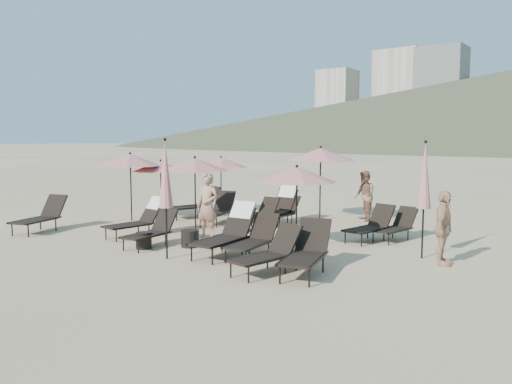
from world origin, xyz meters
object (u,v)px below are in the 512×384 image
Objects in this scene: lounger_2 at (152,230)px; lounger_4 at (268,252)px; lounger_5 at (306,251)px; lounger_11 at (396,225)px; beachgoer_b at (364,196)px; lounger_6 at (196,203)px; lounger_1 at (139,218)px; lounger_8 at (277,206)px; umbrella_open_0 at (130,160)px; lounger_12 at (253,238)px; lounger_3 at (228,231)px; umbrella_open_3 at (221,163)px; lounger_10 at (371,225)px; side_table_0 at (144,240)px; lounger_9 at (258,215)px; lounger_13 at (281,212)px; lounger_0 at (41,215)px; umbrella_open_4 at (321,154)px; side_table_1 at (190,238)px; beachgoer_c at (443,228)px; beachgoer_a at (207,206)px; umbrella_open_1 at (195,165)px; umbrella_open_5 at (161,166)px; umbrella_closed_0 at (166,175)px; lounger_7 at (218,209)px; umbrella_closed_1 at (425,177)px.

lounger_2 is 0.95× the size of lounger_4.
lounger_11 is at bearing 71.92° from lounger_5.
beachgoer_b reaches higher than lounger_5.
lounger_1 is at bearing -53.55° from lounger_6.
lounger_8 is 1.25× the size of lounger_11.
lounger_2 is at bearing -32.37° from umbrella_open_0.
lounger_12 is (-1.81, -3.79, 0.04)m from lounger_11.
lounger_2 is 2.77m from lounger_12.
lounger_8 reaches higher than lounger_3.
umbrella_open_3 is 5.11m from beachgoer_b.
side_table_0 is (-3.99, -4.19, -0.23)m from lounger_10.
lounger_9 reaches higher than lounger_13.
lounger_11 is 0.74× the size of umbrella_open_3.
lounger_13 is (0.72, 4.62, -0.01)m from lounger_2.
lounger_8 is at bearing 113.66° from lounger_5.
umbrella_open_4 reaches higher than lounger_0.
side_table_1 is 5.87m from beachgoer_c.
beachgoer_a reaches higher than lounger_6.
lounger_0 is 0.90× the size of umbrella_open_3.
lounger_0 is at bearing -139.73° from lounger_11.
umbrella_open_1 reaches higher than side_table_0.
lounger_11 is at bearing -6.65° from umbrella_open_3.
umbrella_open_5 is at bearing 131.69° from lounger_1.
lounger_6 reaches higher than lounger_9.
lounger_13 is at bearing -109.60° from umbrella_open_4.
lounger_5 is 0.70× the size of umbrella_closed_0.
lounger_7 is 1.10× the size of beachgoer_b.
lounger_9 is at bearing 9.48° from lounger_6.
umbrella_open_3 is (1.35, 2.90, -0.15)m from umbrella_open_0.
lounger_10 is 3.78× the size of side_table_1.
side_table_1 is at bearing -124.26° from lounger_10.
lounger_7 is 0.69× the size of umbrella_closed_1.
lounger_4 is at bearing -68.66° from umbrella_open_4.
lounger_10 is 3.55m from lounger_12.
umbrella_open_4 is at bearing 14.51° from umbrella_open_3.
lounger_9 is at bearing 98.51° from umbrella_closed_0.
lounger_0 is at bearing -161.20° from umbrella_closed_1.
umbrella_open_3 is at bearing 127.44° from lounger_3.
lounger_11 is 0.58× the size of umbrella_closed_0.
lounger_13 is 0.93× the size of beachgoer_b.
umbrella_open_1 is at bearing 146.09° from lounger_12.
side_table_0 is at bearing -97.79° from lounger_8.
umbrella_closed_0 is (-2.49, -0.37, 1.43)m from lounger_4.
lounger_3 is 0.78× the size of umbrella_open_4.
lounger_9 is 1.08m from lounger_13.
umbrella_open_4 is 6.03× the size of side_table_0.
lounger_2 is 4.70m from lounger_6.
lounger_5 is 1.14× the size of beachgoer_b.
umbrella_open_0 is at bearing -114.95° from umbrella_open_3.
lounger_10 reaches higher than lounger_11.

